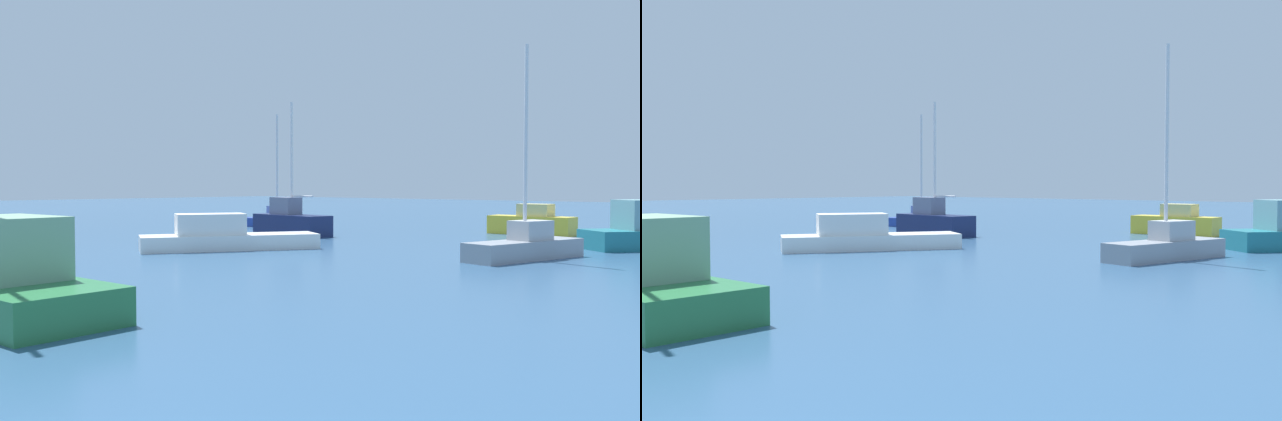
{
  "view_description": "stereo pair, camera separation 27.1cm",
  "coord_description": "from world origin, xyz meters",
  "views": [
    {
      "loc": [
        0.41,
        -4.32,
        2.46
      ],
      "look_at": [
        20.32,
        14.2,
        1.4
      ],
      "focal_mm": 37.94,
      "sensor_mm": 36.0,
      "label": 1
    },
    {
      "loc": [
        0.59,
        -4.52,
        2.46
      ],
      "look_at": [
        20.32,
        14.2,
        1.4
      ],
      "focal_mm": 37.94,
      "sensor_mm": 36.0,
      "label": 2
    }
  ],
  "objects": [
    {
      "name": "sailboat_blue_mid_harbor",
      "position": [
        28.91,
        25.63,
        0.46
      ],
      "size": [
        5.39,
        1.94,
        6.7
      ],
      "color": "#233D93",
      "rests_on": "water"
    },
    {
      "name": "sailboat_navy_center_channel",
      "position": [
        23.33,
        18.94,
        0.66
      ],
      "size": [
        1.92,
        4.54,
        6.41
      ],
      "color": "#19234C",
      "rests_on": "water"
    },
    {
      "name": "motorboat_white_near_pier",
      "position": [
        16.52,
        15.59,
        0.48
      ],
      "size": [
        6.59,
        4.75,
        1.36
      ],
      "color": "white",
      "rests_on": "water"
    },
    {
      "name": "water",
      "position": [
        15.0,
        20.0,
        0.0
      ],
      "size": [
        160.0,
        160.0,
        0.0
      ],
      "primitive_type": "plane",
      "color": "#2D5175",
      "rests_on": "ground"
    },
    {
      "name": "motorboat_yellow_distant_east",
      "position": [
        31.57,
        10.51,
        0.58
      ],
      "size": [
        1.47,
        4.13,
        1.51
      ],
      "color": "gold",
      "rests_on": "water"
    },
    {
      "name": "sailboat_grey_far_left",
      "position": [
        21.14,
        5.77,
        0.49
      ],
      "size": [
        4.93,
        2.12,
        6.99
      ],
      "color": "gray",
      "rests_on": "water"
    }
  ]
}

